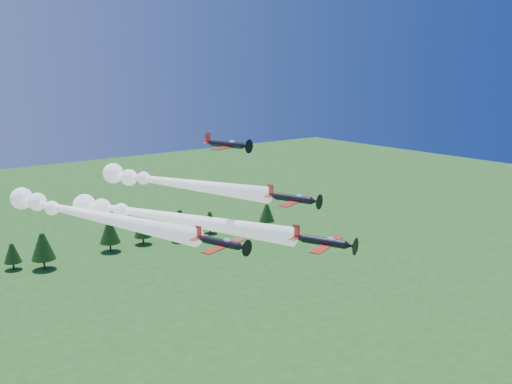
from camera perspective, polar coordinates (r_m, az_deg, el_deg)
plane_lead at (r=86.34m, az=-9.63°, el=-2.36°), size 22.13×44.83×3.70m
plane_left at (r=91.06m, az=-16.93°, el=-2.04°), size 18.70×46.29×3.70m
plane_right at (r=98.58m, az=-8.59°, el=0.99°), size 18.98×41.03×3.70m
plane_slot at (r=81.36m, az=-2.86°, el=4.77°), size 7.05×7.87×2.49m
treeline at (r=184.85m, az=-21.32°, el=-5.33°), size 176.31×19.20×11.34m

